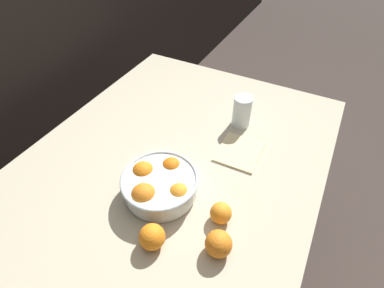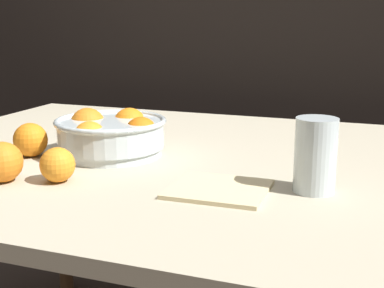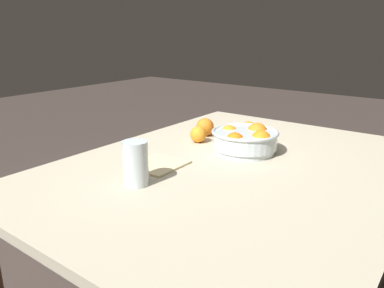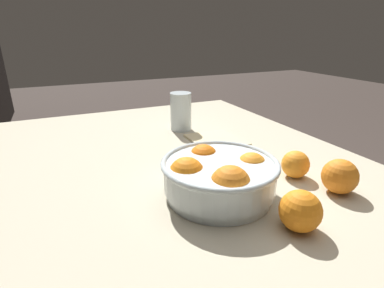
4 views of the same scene
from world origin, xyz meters
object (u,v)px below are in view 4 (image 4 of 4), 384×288
orange_loose_near_bowl (340,176)px  orange_loose_front (300,211)px  orange_loose_aside (295,164)px  fruit_bowl (219,176)px  juice_glass (181,113)px

orange_loose_near_bowl → orange_loose_front: 0.19m
orange_loose_front → orange_loose_aside: size_ratio=1.13×
fruit_bowl → juice_glass: 0.49m
fruit_bowl → orange_loose_aside: 0.22m
orange_loose_front → orange_loose_near_bowl: bearing=-69.2°
juice_glass → orange_loose_front: (-0.64, 0.03, -0.02)m
orange_loose_aside → orange_loose_near_bowl: bearing=-160.4°
fruit_bowl → orange_loose_front: 0.18m
orange_loose_near_bowl → orange_loose_aside: 0.11m
orange_loose_near_bowl → orange_loose_front: (-0.07, 0.18, -0.00)m
fruit_bowl → orange_loose_near_bowl: 0.27m
orange_loose_near_bowl → orange_loose_front: orange_loose_near_bowl is taller
juice_glass → orange_loose_aside: (-0.47, -0.11, -0.03)m
fruit_bowl → juice_glass: bearing=-12.9°
juice_glass → orange_loose_aside: 0.48m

